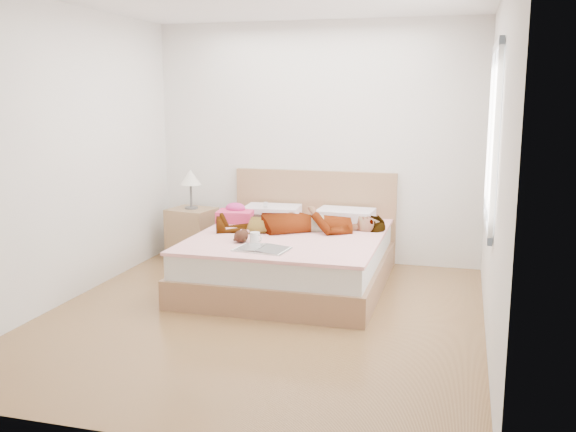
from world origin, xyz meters
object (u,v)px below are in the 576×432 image
object	(u,v)px
towel	(235,214)
phone	(265,205)
bed	(293,255)
magazine	(262,249)
coffee_mug	(255,238)
nightstand	(192,230)
plush_toy	(242,236)
woman	(302,219)

from	to	relation	value
towel	phone	bearing A→B (deg)	31.53
bed	towel	xyz separation A→B (m)	(-0.71, 0.33, 0.31)
magazine	coffee_mug	world-z (taller)	coffee_mug
nightstand	plush_toy	bearing A→B (deg)	-48.95
plush_toy	woman	bearing A→B (deg)	58.09
towel	coffee_mug	size ratio (longest dim) A/B	3.01
nightstand	phone	bearing A→B (deg)	-6.27
phone	plush_toy	bearing A→B (deg)	-99.71
woman	phone	bearing A→B (deg)	-143.77
bed	magazine	size ratio (longest dim) A/B	4.31
woman	towel	bearing A→B (deg)	-121.56
woman	bed	distance (m)	0.37
bed	woman	bearing A→B (deg)	56.46
woman	magazine	world-z (taller)	woman
phone	nightstand	size ratio (longest dim) A/B	0.09
bed	coffee_mug	size ratio (longest dim) A/B	15.31
bed	plush_toy	xyz separation A→B (m)	(-0.34, -0.55, 0.29)
bed	nightstand	world-z (taller)	nightstand
bed	nightstand	bearing A→B (deg)	155.94
phone	nightstand	world-z (taller)	nightstand
woman	phone	xyz separation A→B (m)	(-0.50, 0.40, 0.05)
bed	coffee_mug	distance (m)	0.66
phone	bed	world-z (taller)	bed
bed	plush_toy	world-z (taller)	bed
nightstand	bed	bearing A→B (deg)	-24.06
bed	coffee_mug	xyz separation A→B (m)	(-0.20, -0.56, 0.29)
phone	magazine	world-z (taller)	phone
phone	plush_toy	world-z (taller)	phone
woman	phone	size ratio (longest dim) A/B	19.13
magazine	coffee_mug	bearing A→B (deg)	120.78
towel	coffee_mug	world-z (taller)	towel
woman	coffee_mug	distance (m)	0.71
woman	bed	xyz separation A→B (m)	(-0.06, -0.10, -0.35)
coffee_mug	woman	bearing A→B (deg)	67.93
towel	woman	bearing A→B (deg)	-16.45
coffee_mug	plush_toy	size ratio (longest dim) A/B	0.69
plush_toy	nightstand	bearing A→B (deg)	131.05
bed	plush_toy	distance (m)	0.71
magazine	plush_toy	xyz separation A→B (m)	(-0.27, 0.24, 0.05)
woman	coffee_mug	world-z (taller)	woman
bed	phone	bearing A→B (deg)	131.28
magazine	woman	bearing A→B (deg)	81.39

